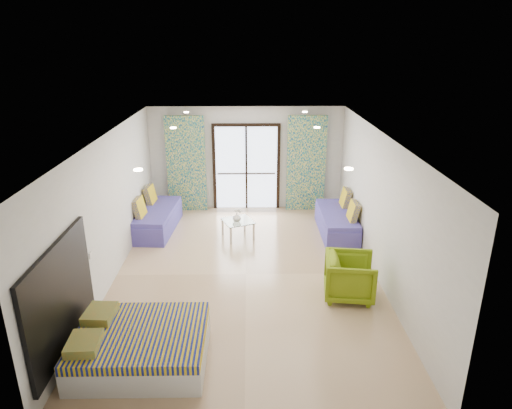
{
  "coord_description": "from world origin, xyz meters",
  "views": [
    {
      "loc": [
        0.07,
        -7.85,
        4.31
      ],
      "look_at": [
        0.21,
        0.79,
        1.15
      ],
      "focal_mm": 32.0,
      "sensor_mm": 36.0,
      "label": 1
    }
  ],
  "objects_px": {
    "coffee_table": "(238,222)",
    "armchair": "(350,275)",
    "daybed_left": "(157,218)",
    "bed": "(140,346)",
    "daybed_right": "(337,222)"
  },
  "relations": [
    {
      "from": "daybed_left",
      "to": "coffee_table",
      "type": "xyz_separation_m",
      "value": [
        1.93,
        -0.46,
        0.07
      ]
    },
    {
      "from": "daybed_right",
      "to": "coffee_table",
      "type": "bearing_deg",
      "value": -174.85
    },
    {
      "from": "bed",
      "to": "daybed_right",
      "type": "bearing_deg",
      "value": 51.05
    },
    {
      "from": "bed",
      "to": "daybed_right",
      "type": "distance_m",
      "value": 5.71
    },
    {
      "from": "bed",
      "to": "armchair",
      "type": "distance_m",
      "value": 3.7
    },
    {
      "from": "daybed_right",
      "to": "armchair",
      "type": "distance_m",
      "value": 2.79
    },
    {
      "from": "bed",
      "to": "armchair",
      "type": "bearing_deg",
      "value": 26.89
    },
    {
      "from": "daybed_right",
      "to": "daybed_left",
      "type": "bearing_deg",
      "value": 176.7
    },
    {
      "from": "bed",
      "to": "armchair",
      "type": "height_order",
      "value": "armchair"
    },
    {
      "from": "daybed_left",
      "to": "bed",
      "type": "bearing_deg",
      "value": -78.23
    },
    {
      "from": "daybed_right",
      "to": "armchair",
      "type": "relative_size",
      "value": 2.25
    },
    {
      "from": "daybed_left",
      "to": "daybed_right",
      "type": "bearing_deg",
      "value": 0.39
    },
    {
      "from": "coffee_table",
      "to": "armchair",
      "type": "xyz_separation_m",
      "value": [
        2.01,
        -2.58,
        0.06
      ]
    },
    {
      "from": "daybed_left",
      "to": "daybed_right",
      "type": "height_order",
      "value": "daybed_left"
    },
    {
      "from": "daybed_right",
      "to": "coffee_table",
      "type": "distance_m",
      "value": 2.32
    }
  ]
}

